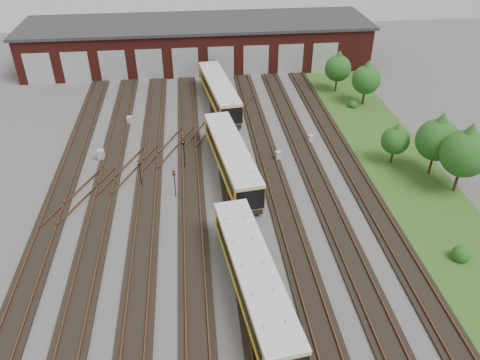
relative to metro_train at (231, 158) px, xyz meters
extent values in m
plane|color=#464341|center=(-2.00, -8.13, -1.86)|extent=(120.00, 120.00, 0.00)
cube|color=black|center=(-16.00, -8.13, -1.77)|extent=(2.40, 70.00, 0.18)
cube|color=brown|center=(-16.72, -8.13, -1.60)|extent=(0.10, 70.00, 0.15)
cube|color=brown|center=(-15.28, -8.13, -1.60)|extent=(0.10, 70.00, 0.15)
cube|color=black|center=(-12.00, -8.13, -1.77)|extent=(2.40, 70.00, 0.18)
cube|color=brown|center=(-12.72, -8.13, -1.60)|extent=(0.10, 70.00, 0.15)
cube|color=brown|center=(-11.28, -8.13, -1.60)|extent=(0.10, 70.00, 0.15)
cube|color=black|center=(-8.00, -8.13, -1.77)|extent=(2.40, 70.00, 0.18)
cube|color=brown|center=(-8.72, -8.13, -1.60)|extent=(0.10, 70.00, 0.15)
cube|color=brown|center=(-7.28, -8.13, -1.60)|extent=(0.10, 70.00, 0.15)
cube|color=black|center=(-4.00, -8.13, -1.77)|extent=(2.40, 70.00, 0.18)
cube|color=brown|center=(-4.72, -8.13, -1.60)|extent=(0.10, 70.00, 0.15)
cube|color=brown|center=(-3.28, -8.13, -1.60)|extent=(0.10, 70.00, 0.15)
cube|color=black|center=(0.00, -8.13, -1.77)|extent=(2.40, 70.00, 0.18)
cube|color=brown|center=(-0.72, -8.13, -1.60)|extent=(0.10, 70.00, 0.15)
cube|color=brown|center=(0.72, -8.13, -1.60)|extent=(0.10, 70.00, 0.15)
cube|color=black|center=(4.00, -8.13, -1.77)|extent=(2.40, 70.00, 0.18)
cube|color=brown|center=(3.28, -8.13, -1.60)|extent=(0.10, 70.00, 0.15)
cube|color=brown|center=(4.72, -8.13, -1.60)|extent=(0.10, 70.00, 0.15)
cube|color=black|center=(8.00, -8.13, -1.77)|extent=(2.40, 70.00, 0.18)
cube|color=brown|center=(7.28, -8.13, -1.60)|extent=(0.10, 70.00, 0.15)
cube|color=brown|center=(8.72, -8.13, -1.60)|extent=(0.10, 70.00, 0.15)
cube|color=black|center=(12.00, -8.13, -1.77)|extent=(2.40, 70.00, 0.18)
cube|color=brown|center=(11.28, -8.13, -1.60)|extent=(0.10, 70.00, 0.15)
cube|color=brown|center=(12.72, -8.13, -1.60)|extent=(0.10, 70.00, 0.15)
cube|color=brown|center=(-10.00, 1.87, -1.60)|extent=(5.40, 9.62, 0.15)
cube|color=brown|center=(-6.00, 5.87, -1.60)|extent=(5.40, 9.62, 0.15)
cube|color=brown|center=(-2.00, 9.87, -1.60)|extent=(5.40, 9.62, 0.15)
cube|color=brown|center=(-14.00, -2.13, -1.60)|extent=(5.40, 9.62, 0.15)
cube|color=brown|center=(2.00, 13.87, -1.60)|extent=(5.40, 9.62, 0.15)
cube|color=#501814|center=(-2.00, 31.87, 1.14)|extent=(50.00, 12.00, 6.00)
cube|color=#2C2C2F|center=(-2.00, 31.87, 4.29)|extent=(51.00, 12.50, 0.40)
cube|color=#ADB1B3|center=(-24.00, 25.85, 0.34)|extent=(3.60, 0.12, 4.40)
cube|color=#ADB1B3|center=(-19.00, 25.85, 0.34)|extent=(3.60, 0.12, 4.40)
cube|color=#ADB1B3|center=(-14.00, 25.85, 0.34)|extent=(3.60, 0.12, 4.40)
cube|color=#ADB1B3|center=(-9.00, 25.85, 0.34)|extent=(3.60, 0.12, 4.40)
cube|color=#ADB1B3|center=(-4.00, 25.85, 0.34)|extent=(3.60, 0.12, 4.40)
cube|color=#ADB1B3|center=(1.00, 25.85, 0.34)|extent=(3.60, 0.12, 4.40)
cube|color=#ADB1B3|center=(6.00, 25.85, 0.34)|extent=(3.60, 0.12, 4.40)
cube|color=#ADB1B3|center=(11.00, 25.85, 0.34)|extent=(3.60, 0.12, 4.40)
cube|color=#ADB1B3|center=(16.00, 25.85, 0.34)|extent=(3.60, 0.12, 4.40)
cube|color=#2D531B|center=(17.00, 1.87, -1.83)|extent=(8.00, 55.00, 0.05)
cube|color=black|center=(0.00, -16.00, -1.24)|extent=(4.04, 14.61, 0.58)
cube|color=#ECA80C|center=(0.00, -16.00, 0.11)|extent=(4.33, 14.64, 2.12)
cube|color=silver|center=(0.00, -16.00, 1.31)|extent=(4.42, 14.66, 0.29)
cube|color=black|center=(-1.26, -16.16, 0.35)|extent=(1.68, 12.61, 0.82)
cube|color=black|center=(1.26, -15.84, 0.35)|extent=(1.68, 12.61, 0.82)
cube|color=black|center=(0.00, 0.00, -1.24)|extent=(4.04, 14.61, 0.58)
cube|color=#ECA80C|center=(0.00, 0.00, 0.11)|extent=(4.33, 14.64, 2.12)
cube|color=silver|center=(0.00, 0.00, 1.31)|extent=(4.42, 14.66, 0.29)
cube|color=black|center=(-1.26, -0.16, 0.35)|extent=(1.68, 12.61, 0.82)
cube|color=black|center=(1.26, 0.16, 0.35)|extent=(1.68, 12.61, 0.82)
cube|color=black|center=(0.00, 16.00, -1.24)|extent=(4.04, 14.61, 0.58)
cube|color=#ECA80C|center=(0.00, 16.00, 0.11)|extent=(4.33, 14.64, 2.12)
cube|color=silver|center=(0.00, 16.00, 1.31)|extent=(4.42, 14.66, 0.29)
cube|color=black|center=(-1.26, 15.84, 0.35)|extent=(1.68, 12.61, 0.82)
cube|color=black|center=(1.26, 16.16, 0.35)|extent=(1.68, 12.61, 0.82)
cylinder|color=black|center=(-8.62, -1.11, -0.68)|extent=(0.09, 0.09, 2.37)
cube|color=black|center=(-8.62, -1.11, 0.73)|extent=(0.24, 0.16, 0.45)
sphere|color=#FF280E|center=(-8.62, -1.20, 0.82)|extent=(0.11, 0.11, 0.11)
cylinder|color=black|center=(-5.42, -3.07, -0.70)|extent=(0.09, 0.09, 2.32)
cube|color=black|center=(-5.42, -3.07, 0.69)|extent=(0.24, 0.17, 0.45)
sphere|color=#FF280E|center=(-5.42, -3.16, 0.78)|extent=(0.11, 0.11, 0.11)
cylinder|color=black|center=(-4.51, 1.69, -0.53)|extent=(0.10, 0.10, 2.67)
cube|color=black|center=(-4.51, 1.69, 1.06)|extent=(0.29, 0.24, 0.50)
sphere|color=#FF280E|center=(-4.51, 1.59, 1.16)|extent=(0.12, 0.12, 0.12)
cylinder|color=black|center=(-0.01, 1.49, -0.76)|extent=(0.09, 0.09, 2.19)
cube|color=black|center=(-0.01, 1.49, 0.57)|extent=(0.25, 0.16, 0.47)
sphere|color=#FF280E|center=(-0.01, 1.39, 0.66)|extent=(0.11, 0.11, 0.11)
cube|color=#ADAFB3|center=(-13.03, 4.24, -1.29)|extent=(0.69, 0.58, 1.15)
cube|color=#ADAFB3|center=(-10.84, 12.21, -1.38)|extent=(0.62, 0.54, 0.95)
cube|color=#ADAFB3|center=(-1.02, 1.39, -1.41)|extent=(0.59, 0.51, 0.90)
cube|color=#ADAFB3|center=(5.03, 2.26, -1.38)|extent=(0.69, 0.62, 0.97)
cube|color=#ADAFB3|center=(9.18, 5.52, -1.42)|extent=(0.64, 0.58, 0.87)
cylinder|color=#2F1E15|center=(15.85, 18.95, -0.98)|extent=(0.22, 0.22, 1.75)
sphere|color=#1E4614|center=(15.85, 18.95, 1.35)|extent=(3.40, 3.40, 3.40)
cone|color=#1E4614|center=(15.85, 18.95, 2.57)|extent=(2.92, 2.92, 2.43)
cylinder|color=#2F1E15|center=(18.12, 14.44, -0.95)|extent=(0.26, 0.26, 1.81)
sphere|color=#1E4614|center=(18.12, 14.44, 1.46)|extent=(3.52, 3.52, 3.52)
cone|color=#1E4614|center=(18.12, 14.44, 2.71)|extent=(3.01, 3.01, 2.51)
cylinder|color=#2F1E15|center=(19.31, -1.96, -0.83)|extent=(0.22, 0.22, 2.06)
sphere|color=#1E4614|center=(19.31, -1.96, 1.91)|extent=(4.00, 4.00, 4.00)
cone|color=#1E4614|center=(19.31, -1.96, 3.34)|extent=(3.43, 3.43, 2.86)
cylinder|color=#2F1E15|center=(16.35, 0.37, -1.15)|extent=(0.23, 0.23, 1.42)
sphere|color=#1E4614|center=(16.35, 0.37, 0.74)|extent=(2.76, 2.76, 2.76)
cone|color=#1E4614|center=(16.35, 0.37, 1.73)|extent=(2.37, 2.37, 1.97)
cylinder|color=#2F1E15|center=(20.29, -5.07, -0.76)|extent=(0.27, 0.27, 2.20)
sphere|color=#1E4614|center=(20.29, -5.07, 2.18)|extent=(4.28, 4.28, 4.28)
cone|color=#1E4614|center=(20.29, -5.07, 3.71)|extent=(3.67, 3.67, 3.06)
sphere|color=#1E4614|center=(16.30, -13.82, -1.16)|extent=(1.41, 1.41, 1.41)
sphere|color=#1E4614|center=(16.61, 13.76, -1.28)|extent=(1.16, 1.16, 1.16)
sphere|color=#1E4614|center=(17.74, 25.28, -1.25)|extent=(1.22, 1.22, 1.22)
camera|label=1|loc=(-3.42, -38.30, 23.18)|focal=35.00mm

